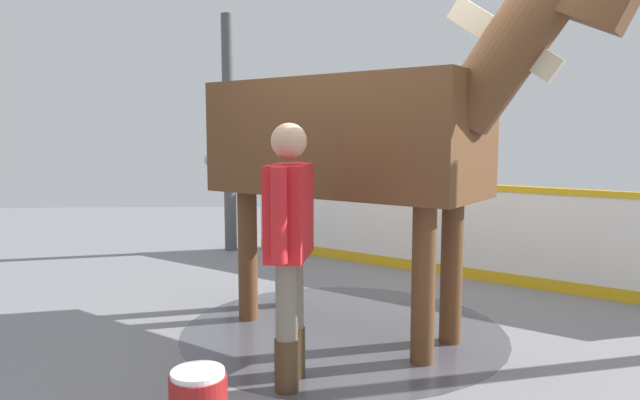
% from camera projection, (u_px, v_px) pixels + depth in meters
% --- Properties ---
extents(ground_plane, '(16.00, 16.00, 0.02)m').
position_uv_depth(ground_plane, '(369.00, 336.00, 4.41)').
color(ground_plane, gray).
extents(wet_patch, '(2.54, 2.54, 0.00)m').
position_uv_depth(wet_patch, '(343.00, 329.00, 4.53)').
color(wet_patch, '#4C4C54').
rests_on(wet_patch, ground).
extents(barrier_wall, '(4.36, 3.42, 1.02)m').
position_uv_depth(barrier_wall, '(452.00, 233.00, 6.22)').
color(barrier_wall, white).
rests_on(barrier_wall, ground).
extents(roof_post_far, '(0.16, 0.16, 3.07)m').
position_uv_depth(roof_post_far, '(229.00, 134.00, 7.49)').
color(roof_post_far, '#4C4C51').
rests_on(roof_post_far, ground).
extents(horse, '(2.87, 2.32, 2.65)m').
position_uv_depth(horse, '(359.00, 137.00, 4.28)').
color(horse, brown).
rests_on(horse, ground).
extents(handler, '(0.30, 0.64, 1.60)m').
position_uv_depth(handler, '(290.00, 238.00, 3.45)').
color(handler, '#47331E').
rests_on(handler, ground).
extents(wash_bucket, '(0.30, 0.30, 0.31)m').
position_uv_depth(wash_bucket, '(198.00, 399.00, 3.00)').
color(wash_bucket, maroon).
rests_on(wash_bucket, ground).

